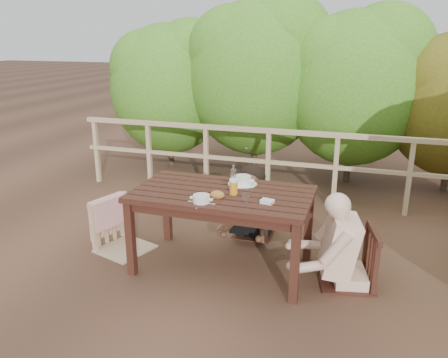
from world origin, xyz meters
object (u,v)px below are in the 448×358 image
(chair_left, at_px, (122,205))
(butter_tub, at_px, (267,202))
(table, at_px, (222,231))
(beer_glass, at_px, (234,187))
(chair_right, at_px, (350,232))
(bottle, at_px, (233,176))
(diner_right, at_px, (355,210))
(soup_near, at_px, (201,199))
(chair_far, at_px, (255,200))
(woman, at_px, (256,179))
(bread_roll, at_px, (217,195))
(soup_far, at_px, (242,181))
(tumbler, at_px, (246,198))

(chair_left, bearing_deg, butter_tub, -79.70)
(table, bearing_deg, beer_glass, -15.15)
(chair_left, xyz_separation_m, chair_right, (2.30, 0.05, -0.01))
(table, height_order, bottle, bottle)
(diner_right, distance_m, butter_tub, 0.79)
(soup_near, bearing_deg, chair_right, 18.12)
(soup_near, distance_m, bottle, 0.54)
(butter_tub, bearing_deg, bottle, 152.68)
(soup_near, distance_m, beer_glass, 0.37)
(chair_right, bearing_deg, chair_far, -136.91)
(woman, distance_m, bread_roll, 1.04)
(bread_roll, relative_size, beer_glass, 0.87)
(soup_near, bearing_deg, beer_glass, 55.86)
(butter_tub, bearing_deg, soup_far, 141.44)
(table, xyz_separation_m, chair_left, (-1.11, 0.03, 0.13))
(bottle, bearing_deg, soup_far, 53.02)
(woman, distance_m, tumbler, 1.05)
(beer_glass, bearing_deg, diner_right, 5.94)
(beer_glass, distance_m, tumbler, 0.22)
(chair_left, bearing_deg, chair_far, -39.12)
(beer_glass, height_order, bottle, bottle)
(chair_left, bearing_deg, tumbler, -80.80)
(soup_near, xyz_separation_m, soup_far, (0.20, 0.61, 0.01))
(soup_near, xyz_separation_m, butter_tub, (0.56, 0.16, -0.02))
(diner_right, xyz_separation_m, tumbler, (-0.94, -0.26, 0.10))
(chair_right, relative_size, diner_right, 0.70)
(chair_left, relative_size, chair_far, 1.20)
(tumbler, bearing_deg, soup_near, -156.57)
(table, relative_size, beer_glass, 10.78)
(chair_far, bearing_deg, table, -98.30)
(table, bearing_deg, soup_far, 66.81)
(diner_right, relative_size, soup_near, 5.67)
(woman, relative_size, diner_right, 0.93)
(diner_right, bearing_deg, table, 81.77)
(diner_right, bearing_deg, chair_far, 43.83)
(chair_left, bearing_deg, chair_right, -71.05)
(table, distance_m, chair_right, 1.19)
(soup_near, bearing_deg, butter_tub, 15.93)
(soup_near, bearing_deg, table, 75.77)
(soup_far, bearing_deg, chair_left, -168.58)
(woman, bearing_deg, table, 81.88)
(bread_roll, bearing_deg, woman, 84.19)
(soup_near, height_order, beer_glass, beer_glass)
(soup_far, bearing_deg, table, -113.19)
(butter_tub, bearing_deg, tumbler, -165.97)
(beer_glass, distance_m, butter_tub, 0.38)
(bottle, distance_m, butter_tub, 0.56)
(soup_far, distance_m, butter_tub, 0.57)
(woman, relative_size, beer_glass, 8.56)
(chair_far, height_order, bottle, bottle)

